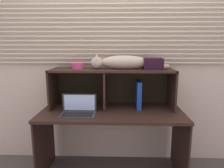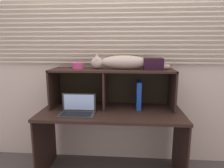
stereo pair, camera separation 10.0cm
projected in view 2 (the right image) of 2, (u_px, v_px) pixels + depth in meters
The scene contains 9 objects.
back_panel_with_blinds at pixel (113, 62), 2.45m from camera, with size 4.40×0.08×2.50m.
desk at pixel (111, 123), 2.20m from camera, with size 1.53×0.67×0.76m.
hutch_shelf_unit at pixel (111, 80), 2.29m from camera, with size 1.36×0.38×0.44m.
cat at pixel (121, 62), 2.21m from camera, with size 0.86×0.16×0.16m.
laptop at pixel (78, 110), 2.08m from camera, with size 0.36×0.21×0.20m.
binder_upright at pixel (138, 95), 2.26m from camera, with size 0.05×0.23×0.31m, color #17409C.
book_stack at pixel (79, 104), 2.33m from camera, with size 0.18×0.21×0.05m.
small_basket at pixel (78, 66), 2.25m from camera, with size 0.13×0.13×0.07m, color #CB4074.
storage_box at pixel (153, 64), 2.18m from camera, with size 0.21×0.18×0.12m, color black.
Camera 2 is at (0.16, -1.90, 1.45)m, focal length 32.20 mm.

